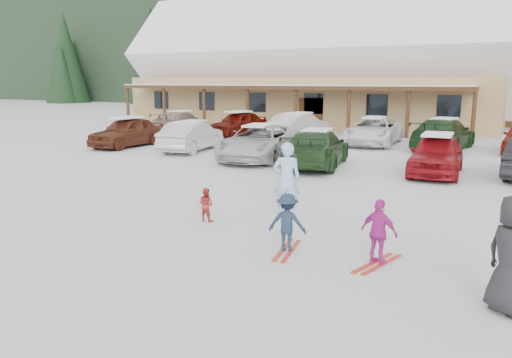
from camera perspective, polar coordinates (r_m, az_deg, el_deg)
The scene contains 20 objects.
ground at distance 11.77m, azimuth -3.58°, elevation -5.49°, with size 160.00×160.00×0.00m, color silver.
day_lodge at distance 40.42m, azimuth 6.32°, elevation 11.94°, with size 29.12×12.50×10.38m.
conifer_0 at distance 50.91m, azimuth -11.34°, elevation 13.60°, with size 4.40×4.40×10.20m.
conifer_2 at distance 62.96m, azimuth -7.22°, elevation 14.26°, with size 5.28×5.28×12.24m.
adult_skier at distance 12.44m, azimuth 3.53°, elevation -0.07°, with size 0.69×0.45×1.90m, color #A1C3ED.
toddler_red at distance 12.20m, azimuth -5.74°, elevation -2.91°, with size 0.40×0.31×0.83m, color #B12E26.
child_navy at distance 9.99m, azimuth 3.60°, elevation -5.00°, with size 0.77×0.44×1.19m, color #1B2A3F.
skis_child_navy at distance 10.17m, azimuth 3.56°, elevation -8.13°, with size 0.20×1.40×0.03m, color red.
child_magenta at distance 9.52m, azimuth 13.88°, elevation -5.93°, with size 0.73×0.30×1.25m, color #BA258F.
skis_child_magenta at distance 9.72m, azimuth 13.71°, elevation -9.37°, with size 0.20×1.40×0.03m, color red.
parked_car_0 at distance 26.69m, azimuth -14.50°, elevation 5.22°, with size 1.79×4.45×1.52m, color #5B2818.
parked_car_1 at distance 24.37m, azimuth -7.39°, elevation 4.86°, with size 1.53×4.39×1.45m, color silver.
parked_car_2 at distance 21.62m, azimuth 0.31°, elevation 4.21°, with size 2.47×5.36×1.49m, color silver.
parked_car_3 at distance 19.97m, azimuth 6.93°, elevation 3.51°, with size 2.05×5.04×1.46m, color #203E1D.
parked_car_4 at distance 19.29m, azimuth 19.93°, elevation 2.67°, with size 1.74×4.32×1.47m, color maroon.
parked_car_7 at distance 32.82m, azimuth -8.68°, elevation 6.43°, with size 2.00×4.93×1.43m, color gray.
parked_car_8 at distance 31.18m, azimuth -2.04°, elevation 6.36°, with size 1.76×4.39×1.49m, color #570D07.
parked_car_9 at distance 28.85m, azimuth 4.87°, elevation 5.99°, with size 1.64×4.70×1.55m, color #BBBABF.
parked_car_10 at distance 27.39m, azimuth 13.29°, elevation 5.36°, with size 2.42×5.25×1.46m, color white.
parked_car_11 at distance 26.40m, azimuth 20.62°, elevation 4.82°, with size 2.16×5.30×1.54m, color #193A18.
Camera 1 is at (5.90, -9.61, 3.38)m, focal length 35.00 mm.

